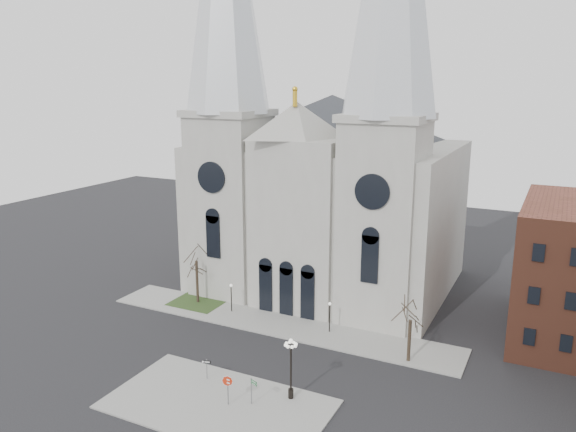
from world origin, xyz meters
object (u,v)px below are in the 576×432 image
at_px(globe_lamp, 291,361).
at_px(street_name_sign, 252,389).
at_px(stop_sign, 228,384).
at_px(one_way_sign, 207,365).

relative_size(globe_lamp, street_name_sign, 2.31).
height_order(stop_sign, one_way_sign, stop_sign).
xyz_separation_m(globe_lamp, one_way_sign, (-7.95, -0.53, -2.05)).
height_order(stop_sign, street_name_sign, stop_sign).
relative_size(stop_sign, street_name_sign, 1.12).
distance_m(globe_lamp, street_name_sign, 3.82).
xyz_separation_m(stop_sign, globe_lamp, (4.12, 3.11, 1.51)).
bearing_deg(stop_sign, one_way_sign, 151.68).
height_order(globe_lamp, street_name_sign, globe_lamp).
distance_m(stop_sign, one_way_sign, 4.65).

